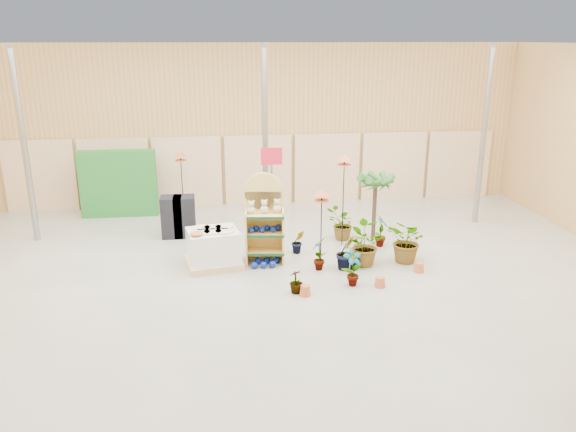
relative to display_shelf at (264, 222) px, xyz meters
name	(u,v)px	position (x,y,z in m)	size (l,w,h in m)	color
room	(277,167)	(0.21, -0.62, 1.33)	(15.20, 12.10, 4.70)	gray
display_shelf	(264,222)	(0.00, 0.00, 0.00)	(0.86, 0.60, 1.94)	tan
teddy_bears	(265,207)	(0.02, -0.09, 0.34)	(0.71, 0.18, 0.30)	beige
gazing_balls_shelf	(265,229)	(0.00, -0.11, -0.12)	(0.71, 0.24, 0.14)	navy
gazing_balls_floor	(265,263)	(-0.01, -0.32, -0.81)	(0.63, 0.39, 0.15)	navy
pallet_stack	(213,248)	(-1.09, -0.18, -0.48)	(1.28, 1.13, 0.83)	tan
charcoal_planters	(178,217)	(-1.93, 1.81, -0.38)	(0.80, 0.50, 1.00)	black
trellis_stock	(119,184)	(-3.59, 3.67, 0.02)	(2.00, 0.30, 1.80)	#206E26
offer_sign	(272,174)	(0.31, 1.45, 0.69)	(0.50, 0.08, 2.20)	gray
bird_table_front	(322,195)	(1.13, -0.56, 0.70)	(0.34, 0.34, 1.71)	black
bird_table_right	(344,161)	(1.87, 0.71, 1.12)	(0.34, 0.34, 2.15)	black
bird_table_back	(180,156)	(-1.90, 3.37, 0.78)	(0.34, 0.34, 1.79)	black
palm	(376,181)	(2.74, 1.15, 0.53)	(0.70, 0.70, 1.67)	#402D21
potted_plant_0	(319,253)	(1.09, -0.64, -0.52)	(0.39, 0.26, 0.73)	#276022
potted_plant_1	(346,252)	(1.64, -0.68, -0.51)	(0.42, 0.34, 0.76)	#276022
potted_plant_2	(363,245)	(2.04, -0.51, -0.43)	(0.82, 0.71, 0.91)	#276022
potted_plant_4	(381,230)	(2.73, 0.52, -0.48)	(0.42, 0.29, 0.81)	#276022
potted_plant_5	(298,242)	(0.78, 0.35, -0.61)	(0.30, 0.24, 0.54)	#276022
potted_plant_6	(342,224)	(1.95, 1.08, -0.50)	(0.70, 0.60, 0.77)	#276022
potted_plant_7	(296,281)	(0.46, -1.69, -0.65)	(0.26, 0.26, 0.47)	#276022
potted_plant_8	(353,268)	(1.58, -1.52, -0.51)	(0.40, 0.27, 0.75)	#276022
potted_plant_9	(354,258)	(1.81, -0.76, -0.62)	(0.29, 0.23, 0.52)	#276022
potted_plant_10	(408,241)	(3.04, -0.49, -0.41)	(0.86, 0.74, 0.95)	#276022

